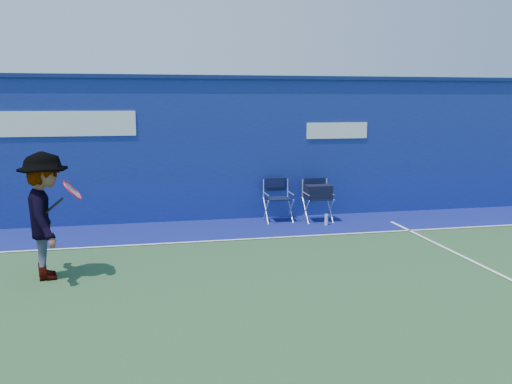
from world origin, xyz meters
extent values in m
plane|color=#2A502B|center=(0.00, 0.00, 0.00)|extent=(80.00, 80.00, 0.00)
cube|color=navy|center=(0.00, 5.20, 1.50)|extent=(24.00, 0.40, 3.00)
cube|color=navy|center=(0.00, 5.20, 3.04)|extent=(24.00, 0.50, 0.08)
cube|color=white|center=(-3.00, 4.99, 2.10)|extent=(4.50, 0.02, 0.50)
cube|color=white|center=(3.60, 4.99, 1.90)|extent=(1.40, 0.02, 0.35)
cube|color=navy|center=(0.00, 4.10, 0.00)|extent=(24.00, 1.80, 0.01)
cube|color=white|center=(0.00, 3.20, 0.01)|extent=(24.00, 0.06, 0.01)
cube|color=black|center=(2.16, 4.58, 0.49)|extent=(0.48, 0.40, 0.03)
cube|color=silver|center=(2.16, 4.82, 0.69)|extent=(0.54, 0.02, 0.39)
cube|color=black|center=(2.16, 4.82, 0.77)|extent=(0.48, 0.03, 0.27)
cube|color=black|center=(2.16, 4.82, 0.80)|extent=(0.39, 0.06, 0.22)
cube|color=black|center=(2.99, 4.41, 0.49)|extent=(0.48, 0.40, 0.03)
cube|color=silver|center=(2.99, 4.65, 0.69)|extent=(0.54, 0.02, 0.39)
cube|color=black|center=(2.99, 4.65, 0.77)|extent=(0.48, 0.03, 0.28)
cube|color=black|center=(2.99, 4.38, 0.64)|extent=(0.54, 0.32, 0.30)
cylinder|color=silver|center=(3.05, 4.00, 0.12)|extent=(0.07, 0.07, 0.24)
imported|color=#EA4738|center=(-2.03, 1.66, 0.92)|extent=(0.92, 1.31, 1.85)
torus|color=#BB183D|center=(-1.63, 1.54, 1.30)|extent=(0.26, 0.37, 0.30)
cylinder|color=gray|center=(-1.63, 1.54, 1.30)|extent=(0.21, 0.31, 0.24)
cylinder|color=black|center=(-1.89, 1.54, 1.09)|extent=(0.29, 0.04, 0.24)
camera|label=1|loc=(-0.63, -6.41, 2.57)|focal=38.00mm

